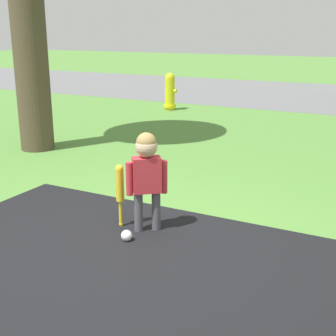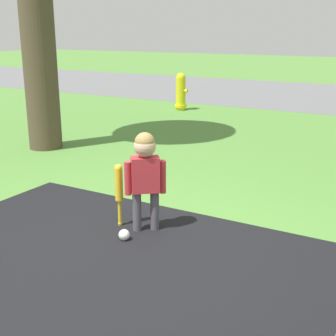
% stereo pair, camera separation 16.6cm
% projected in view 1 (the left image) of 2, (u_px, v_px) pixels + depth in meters
% --- Properties ---
extents(ground_plane, '(60.00, 60.00, 0.00)m').
position_uv_depth(ground_plane, '(128.00, 250.00, 3.85)').
color(ground_plane, '#518438').
extents(street_strip, '(40.00, 6.00, 0.01)m').
position_uv_depth(street_strip, '(334.00, 97.00, 12.64)').
color(street_strip, slate).
rests_on(street_strip, ground).
extents(child, '(0.30, 0.26, 0.90)m').
position_uv_depth(child, '(147.00, 168.00, 4.07)').
color(child, '#4C4751').
rests_on(child, ground).
extents(baseball_bat, '(0.07, 0.07, 0.59)m').
position_uv_depth(baseball_bat, '(120.00, 187.00, 4.22)').
color(baseball_bat, yellow).
rests_on(baseball_bat, ground).
extents(sports_ball, '(0.10, 0.10, 0.10)m').
position_uv_depth(sports_ball, '(127.00, 236.00, 4.01)').
color(sports_ball, white).
rests_on(sports_ball, ground).
extents(fire_hydrant, '(0.31, 0.27, 0.83)m').
position_uv_depth(fire_hydrant, '(170.00, 92.00, 10.47)').
color(fire_hydrant, yellow).
rests_on(fire_hydrant, ground).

